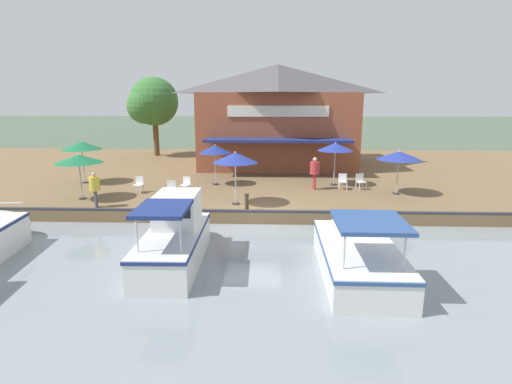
{
  "coord_description": "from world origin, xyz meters",
  "views": [
    {
      "loc": [
        16.69,
        0.8,
        5.47
      ],
      "look_at": [
        -1.0,
        0.11,
        1.3
      ],
      "focal_mm": 28.0,
      "sensor_mm": 36.0,
      "label": 1
    }
  ],
  "objects_px": {
    "waterfront_restaurant": "(277,114)",
    "cafe_chair_mid_patio": "(171,188)",
    "patio_umbrella_mid_patio_left": "(215,149)",
    "patio_umbrella_mid_patio_right": "(399,156)",
    "person_at_quay_edge": "(95,185)",
    "patio_umbrella_near_quay_edge": "(235,158)",
    "person_near_entrance": "(315,169)",
    "patio_umbrella_far_corner": "(82,146)",
    "cafe_chair_back_row_seat": "(139,184)",
    "cafe_chair_facing_river": "(186,184)",
    "mooring_post": "(247,202)",
    "motorboat_mid_row": "(355,251)",
    "motorboat_far_downstream": "(177,235)",
    "cafe_chair_far_corner_seat": "(361,181)",
    "patio_umbrella_back_row": "(335,147)",
    "tree_downstream_bank": "(152,103)",
    "cafe_chair_beside_entrance": "(343,181)",
    "patio_umbrella_by_entrance": "(79,159)"
  },
  "relations": [
    {
      "from": "patio_umbrella_mid_patio_left",
      "to": "mooring_post",
      "type": "height_order",
      "value": "patio_umbrella_mid_patio_left"
    },
    {
      "from": "cafe_chair_beside_entrance",
      "to": "cafe_chair_back_row_seat",
      "type": "height_order",
      "value": "same"
    },
    {
      "from": "patio_umbrella_near_quay_edge",
      "to": "cafe_chair_far_corner_seat",
      "type": "xyz_separation_m",
      "value": [
        -3.42,
        6.55,
        -1.74
      ]
    },
    {
      "from": "cafe_chair_far_corner_seat",
      "to": "mooring_post",
      "type": "bearing_deg",
      "value": -53.0
    },
    {
      "from": "waterfront_restaurant",
      "to": "patio_umbrella_back_row",
      "type": "height_order",
      "value": "waterfront_restaurant"
    },
    {
      "from": "patio_umbrella_mid_patio_left",
      "to": "cafe_chair_facing_river",
      "type": "distance_m",
      "value": 2.93
    },
    {
      "from": "cafe_chair_back_row_seat",
      "to": "mooring_post",
      "type": "xyz_separation_m",
      "value": [
        3.25,
        5.91,
        -0.08
      ]
    },
    {
      "from": "cafe_chair_beside_entrance",
      "to": "motorboat_mid_row",
      "type": "bearing_deg",
      "value": -7.26
    },
    {
      "from": "patio_umbrella_mid_patio_left",
      "to": "cafe_chair_back_row_seat",
      "type": "relative_size",
      "value": 2.74
    },
    {
      "from": "patio_umbrella_near_quay_edge",
      "to": "motorboat_mid_row",
      "type": "bearing_deg",
      "value": 36.94
    },
    {
      "from": "patio_umbrella_far_corner",
      "to": "motorboat_mid_row",
      "type": "height_order",
      "value": "patio_umbrella_far_corner"
    },
    {
      "from": "patio_umbrella_near_quay_edge",
      "to": "patio_umbrella_mid_patio_left",
      "type": "height_order",
      "value": "patio_umbrella_near_quay_edge"
    },
    {
      "from": "patio_umbrella_mid_patio_left",
      "to": "motorboat_far_downstream",
      "type": "relative_size",
      "value": 0.41
    },
    {
      "from": "cafe_chair_mid_patio",
      "to": "motorboat_far_downstream",
      "type": "height_order",
      "value": "motorboat_far_downstream"
    },
    {
      "from": "waterfront_restaurant",
      "to": "mooring_post",
      "type": "bearing_deg",
      "value": -6.29
    },
    {
      "from": "cafe_chair_back_row_seat",
      "to": "patio_umbrella_mid_patio_right",
      "type": "bearing_deg",
      "value": 90.95
    },
    {
      "from": "person_near_entrance",
      "to": "tree_downstream_bank",
      "type": "height_order",
      "value": "tree_downstream_bank"
    },
    {
      "from": "waterfront_restaurant",
      "to": "person_at_quay_edge",
      "type": "bearing_deg",
      "value": -32.65
    },
    {
      "from": "patio_umbrella_far_corner",
      "to": "mooring_post",
      "type": "bearing_deg",
      "value": 60.54
    },
    {
      "from": "waterfront_restaurant",
      "to": "patio_umbrella_near_quay_edge",
      "type": "distance_m",
      "value": 12.56
    },
    {
      "from": "patio_umbrella_far_corner",
      "to": "person_near_entrance",
      "type": "distance_m",
      "value": 13.43
    },
    {
      "from": "patio_umbrella_mid_patio_left",
      "to": "person_at_quay_edge",
      "type": "height_order",
      "value": "patio_umbrella_mid_patio_left"
    },
    {
      "from": "motorboat_far_downstream",
      "to": "tree_downstream_bank",
      "type": "relative_size",
      "value": 0.85
    },
    {
      "from": "patio_umbrella_mid_patio_right",
      "to": "person_near_entrance",
      "type": "distance_m",
      "value": 4.37
    },
    {
      "from": "waterfront_restaurant",
      "to": "motorboat_far_downstream",
      "type": "xyz_separation_m",
      "value": [
        17.56,
        -3.62,
        -3.42
      ]
    },
    {
      "from": "waterfront_restaurant",
      "to": "cafe_chair_mid_patio",
      "type": "xyz_separation_m",
      "value": [
        11.16,
        -5.39,
        -3.24
      ]
    },
    {
      "from": "cafe_chair_back_row_seat",
      "to": "cafe_chair_facing_river",
      "type": "height_order",
      "value": "same"
    },
    {
      "from": "cafe_chair_facing_river",
      "to": "cafe_chair_beside_entrance",
      "type": "bearing_deg",
      "value": 97.97
    },
    {
      "from": "patio_umbrella_back_row",
      "to": "motorboat_mid_row",
      "type": "height_order",
      "value": "patio_umbrella_back_row"
    },
    {
      "from": "patio_umbrella_back_row",
      "to": "patio_umbrella_far_corner",
      "type": "height_order",
      "value": "patio_umbrella_far_corner"
    },
    {
      "from": "person_near_entrance",
      "to": "tree_downstream_bank",
      "type": "xyz_separation_m",
      "value": [
        -12.67,
        -12.5,
        3.37
      ]
    },
    {
      "from": "patio_umbrella_back_row",
      "to": "person_near_entrance",
      "type": "bearing_deg",
      "value": -46.33
    },
    {
      "from": "cafe_chair_mid_patio",
      "to": "tree_downstream_bank",
      "type": "relative_size",
      "value": 0.13
    },
    {
      "from": "person_at_quay_edge",
      "to": "motorboat_far_downstream",
      "type": "relative_size",
      "value": 0.29
    },
    {
      "from": "waterfront_restaurant",
      "to": "patio_umbrella_mid_patio_left",
      "type": "distance_m",
      "value": 8.9
    },
    {
      "from": "patio_umbrella_mid_patio_left",
      "to": "patio_umbrella_mid_patio_right",
      "type": "height_order",
      "value": "patio_umbrella_mid_patio_left"
    },
    {
      "from": "patio_umbrella_mid_patio_right",
      "to": "mooring_post",
      "type": "height_order",
      "value": "patio_umbrella_mid_patio_right"
    },
    {
      "from": "waterfront_restaurant",
      "to": "cafe_chair_back_row_seat",
      "type": "xyz_separation_m",
      "value": [
        10.12,
        -7.38,
        -3.24
      ]
    },
    {
      "from": "waterfront_restaurant",
      "to": "cafe_chair_mid_patio",
      "type": "distance_m",
      "value": 12.81
    },
    {
      "from": "patio_umbrella_far_corner",
      "to": "cafe_chair_facing_river",
      "type": "bearing_deg",
      "value": 70.56
    },
    {
      "from": "mooring_post",
      "to": "tree_downstream_bank",
      "type": "bearing_deg",
      "value": -151.97
    },
    {
      "from": "cafe_chair_back_row_seat",
      "to": "mooring_post",
      "type": "height_order",
      "value": "cafe_chair_back_row_seat"
    },
    {
      "from": "cafe_chair_mid_patio",
      "to": "mooring_post",
      "type": "height_order",
      "value": "cafe_chair_mid_patio"
    },
    {
      "from": "person_near_entrance",
      "to": "tree_downstream_bank",
      "type": "relative_size",
      "value": 0.27
    },
    {
      "from": "patio_umbrella_far_corner",
      "to": "cafe_chair_facing_river",
      "type": "height_order",
      "value": "patio_umbrella_far_corner"
    },
    {
      "from": "motorboat_mid_row",
      "to": "mooring_post",
      "type": "distance_m",
      "value": 6.11
    },
    {
      "from": "patio_umbrella_far_corner",
      "to": "patio_umbrella_by_entrance",
      "type": "relative_size",
      "value": 1.09
    },
    {
      "from": "motorboat_far_downstream",
      "to": "cafe_chair_mid_patio",
      "type": "bearing_deg",
      "value": -164.47
    },
    {
      "from": "cafe_chair_far_corner_seat",
      "to": "motorboat_mid_row",
      "type": "bearing_deg",
      "value": -13.11
    },
    {
      "from": "motorboat_far_downstream",
      "to": "mooring_post",
      "type": "xyz_separation_m",
      "value": [
        -4.19,
        2.14,
        0.11
      ]
    }
  ]
}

